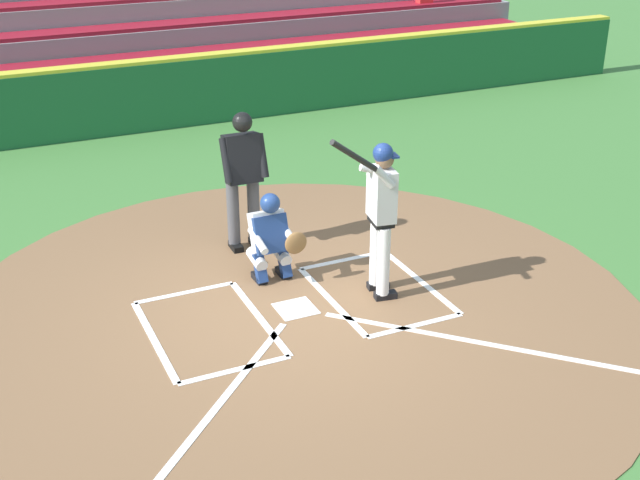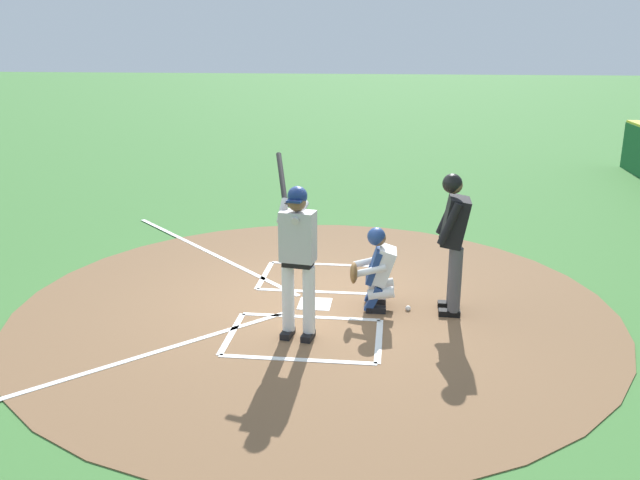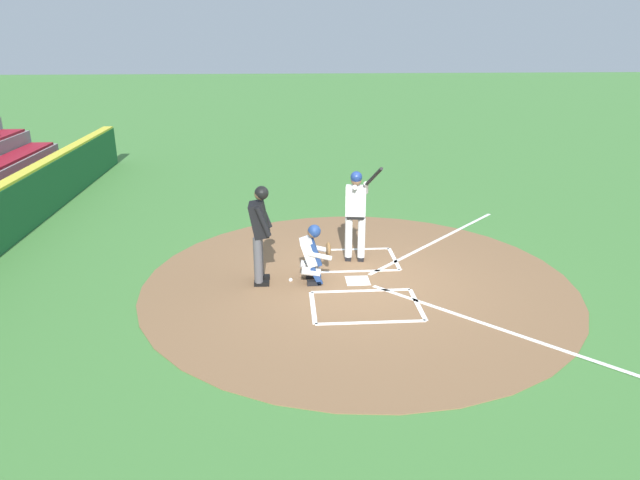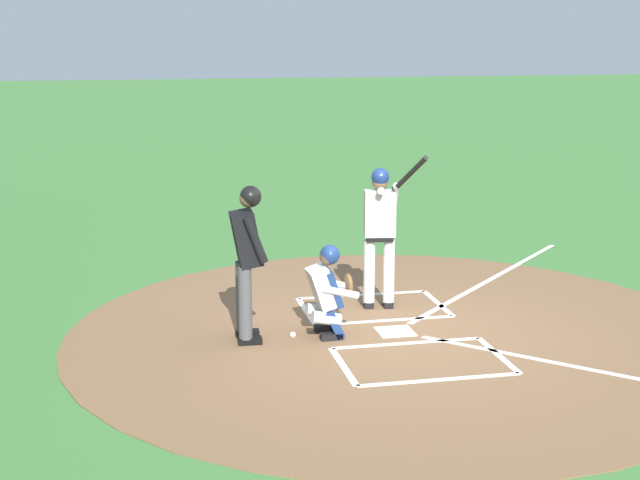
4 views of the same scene
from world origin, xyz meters
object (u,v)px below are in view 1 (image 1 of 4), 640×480
(catcher, at_px, (271,235))
(plate_umpire, at_px, (243,171))
(baseball, at_px, (262,262))
(batter, at_px, (381,209))

(catcher, height_order, plate_umpire, plate_umpire)
(baseball, bearing_deg, catcher, 86.98)
(batter, distance_m, plate_umpire, 2.12)
(batter, distance_m, catcher, 1.43)
(catcher, distance_m, plate_umpire, 1.09)
(batter, height_order, plate_umpire, batter)
(catcher, relative_size, baseball, 15.27)
(batter, height_order, catcher, batter)
(plate_umpire, bearing_deg, baseball, 91.39)
(catcher, bearing_deg, batter, 137.15)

